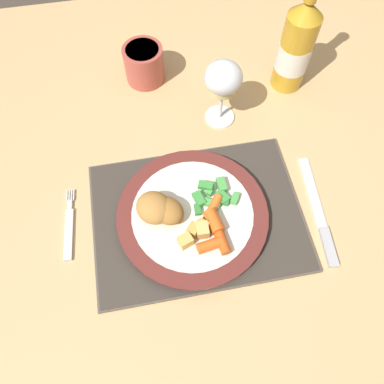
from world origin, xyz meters
TOP-DOWN VIEW (x-y plane):
  - ground_plane at (0.00, 0.00)m, footprint 6.00×6.00m
  - dining_table at (0.00, 0.00)m, footprint 1.56×1.04m
  - placemat at (-0.00, -0.13)m, footprint 0.37×0.27m
  - dinner_plate at (-0.01, -0.13)m, footprint 0.26×0.26m
  - breaded_croquettes at (-0.06, -0.12)m, footprint 0.10×0.09m
  - green_beans_pile at (0.03, -0.11)m, footprint 0.08×0.07m
  - glazed_carrots at (0.02, -0.17)m, footprint 0.06×0.11m
  - fork at (-0.23, -0.11)m, footprint 0.02×0.14m
  - table_knife at (0.21, -0.17)m, footprint 0.04×0.22m
  - wine_glass at (0.09, 0.08)m, footprint 0.07×0.07m
  - bottle at (0.25, 0.15)m, footprint 0.07×0.07m
  - roast_potatoes at (-0.01, -0.17)m, footprint 0.06×0.04m
  - drinking_cup at (-0.05, 0.22)m, footprint 0.08×0.08m

SIDE VIEW (x-z plane):
  - ground_plane at x=0.00m, z-range 0.00..0.00m
  - dining_table at x=0.00m, z-range 0.30..1.04m
  - fork at x=-0.23m, z-range 0.74..0.75m
  - table_knife at x=0.21m, z-range 0.74..0.75m
  - placemat at x=0.00m, z-range 0.74..0.75m
  - dinner_plate at x=-0.01m, z-range 0.75..0.77m
  - green_beans_pile at x=0.03m, z-range 0.76..0.78m
  - glazed_carrots at x=0.02m, z-range 0.76..0.79m
  - roast_potatoes at x=-0.01m, z-range 0.77..0.79m
  - drinking_cup at x=-0.05m, z-range 0.74..0.82m
  - breaded_croquettes at x=-0.06m, z-range 0.76..0.81m
  - bottle at x=0.25m, z-range 0.70..0.97m
  - wine_glass at x=0.09m, z-range 0.77..0.92m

